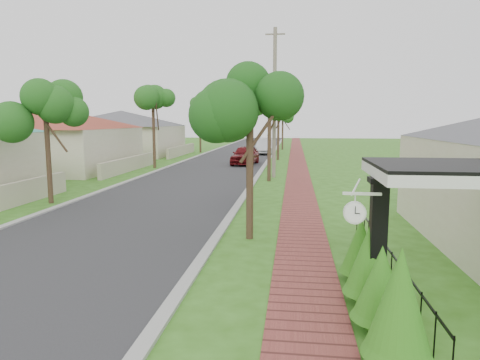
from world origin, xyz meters
The scene contains 16 objects.
ground centered at (0.00, 0.00, 0.00)m, with size 160.00×160.00×0.00m, color #326317.
road centered at (-3.00, 20.00, 0.00)m, with size 7.00×120.00×0.02m, color #28282B.
kerb_right centered at (0.65, 20.00, 0.00)m, with size 0.30×120.00×0.10m, color #9E9E99.
kerb_left centered at (-6.65, 20.00, 0.00)m, with size 0.30×120.00×0.10m, color #9E9E99.
sidewalk centered at (3.25, 20.00, 0.00)m, with size 1.50×120.00×0.03m, color brown.
porch_post centered at (4.55, -1.00, 1.12)m, with size 0.48×0.48×2.52m.
picket_fence centered at (4.90, 0.00, 0.53)m, with size 0.03×8.02×1.00m.
street_trees centered at (-2.87, 26.84, 4.54)m, with size 10.70×37.65×5.89m.
hedge_row centered at (4.45, -1.58, 0.79)m, with size 0.90×4.37×1.90m.
far_house_red centered at (-14.97, 20.00, 2.34)m, with size 15.56×15.56×4.60m.
far_house_grey centered at (-14.97, 34.00, 2.34)m, with size 15.56×15.56×4.60m.
parked_car_red centered at (-1.00, 25.40, 0.77)m, with size 1.82×4.51×1.54m, color #5F0E11.
parked_car_white centered at (-0.09, 36.75, 0.83)m, with size 1.75×5.01×1.65m, color silver.
near_tree centered at (1.66, 3.47, 4.07)m, with size 2.00×2.00×5.12m.
utility_pole centered at (1.70, 17.72, 4.63)m, with size 1.20×0.24×9.13m.
station_clock centered at (4.06, -1.40, 1.95)m, with size 0.67×0.13×0.57m.
Camera 1 is at (2.96, -9.09, 3.55)m, focal length 32.00 mm.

